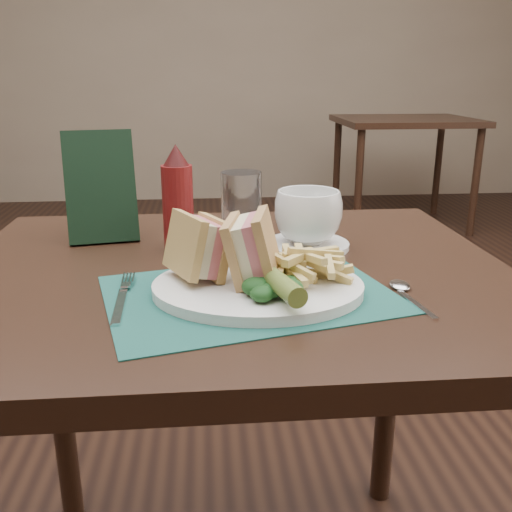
% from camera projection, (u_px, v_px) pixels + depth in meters
% --- Properties ---
extents(floor, '(7.00, 7.00, 0.00)m').
position_uv_depth(floor, '(227.00, 457.00, 1.63)').
color(floor, black).
rests_on(floor, ground).
extents(wall_back, '(6.00, 0.00, 6.00)m').
position_uv_depth(wall_back, '(211.00, 198.00, 4.95)').
color(wall_back, gray).
rests_on(wall_back, ground).
extents(table_main, '(0.90, 0.75, 0.75)m').
position_uv_depth(table_main, '(235.00, 460.00, 1.04)').
color(table_main, black).
rests_on(table_main, ground).
extents(table_bg_right, '(0.90, 0.75, 0.75)m').
position_uv_depth(table_bg_right, '(402.00, 173.00, 3.98)').
color(table_bg_right, black).
rests_on(table_bg_right, ground).
extents(placemat, '(0.45, 0.37, 0.00)m').
position_uv_depth(placemat, '(249.00, 294.00, 0.81)').
color(placemat, '#174A42').
rests_on(placemat, table_main).
extents(plate, '(0.32, 0.27, 0.01)m').
position_uv_depth(plate, '(258.00, 288.00, 0.81)').
color(plate, white).
rests_on(plate, placemat).
extents(sandwich_half_a, '(0.11, 0.12, 0.10)m').
position_uv_depth(sandwich_half_a, '(185.00, 248.00, 0.80)').
color(sandwich_half_a, tan).
rests_on(sandwich_half_a, plate).
extents(sandwich_half_b, '(0.09, 0.11, 0.10)m').
position_uv_depth(sandwich_half_b, '(238.00, 247.00, 0.80)').
color(sandwich_half_b, tan).
rests_on(sandwich_half_b, plate).
extents(kale_garnish, '(0.11, 0.08, 0.03)m').
position_uv_depth(kale_garnish, '(271.00, 287.00, 0.75)').
color(kale_garnish, black).
rests_on(kale_garnish, plate).
extents(pickle_spear, '(0.06, 0.12, 0.03)m').
position_uv_depth(pickle_spear, '(280.00, 283.00, 0.74)').
color(pickle_spear, '#526727').
rests_on(pickle_spear, plate).
extents(fries_pile, '(0.18, 0.20, 0.05)m').
position_uv_depth(fries_pile, '(305.00, 262.00, 0.82)').
color(fries_pile, tan).
rests_on(fries_pile, plate).
extents(fork, '(0.04, 0.17, 0.01)m').
position_uv_depth(fork, '(122.00, 295.00, 0.79)').
color(fork, silver).
rests_on(fork, placemat).
extents(spoon, '(0.06, 0.15, 0.01)m').
position_uv_depth(spoon, '(410.00, 296.00, 0.79)').
color(spoon, silver).
rests_on(spoon, table_main).
extents(saucer, '(0.17, 0.17, 0.01)m').
position_uv_depth(saucer, '(307.00, 245.00, 1.03)').
color(saucer, white).
rests_on(saucer, table_main).
extents(coffee_cup, '(0.17, 0.17, 0.09)m').
position_uv_depth(coffee_cup, '(308.00, 217.00, 1.01)').
color(coffee_cup, white).
rests_on(coffee_cup, saucer).
extents(drinking_glass, '(0.10, 0.10, 0.13)m').
position_uv_depth(drinking_glass, '(241.00, 207.00, 1.04)').
color(drinking_glass, white).
rests_on(drinking_glass, table_main).
extents(ketchup_bottle, '(0.06, 0.06, 0.19)m').
position_uv_depth(ketchup_bottle, '(178.00, 198.00, 0.99)').
color(ketchup_bottle, '#611011').
rests_on(ketchup_bottle, table_main).
extents(check_presenter, '(0.14, 0.10, 0.20)m').
position_uv_depth(check_presenter, '(101.00, 187.00, 1.05)').
color(check_presenter, black).
rests_on(check_presenter, table_main).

